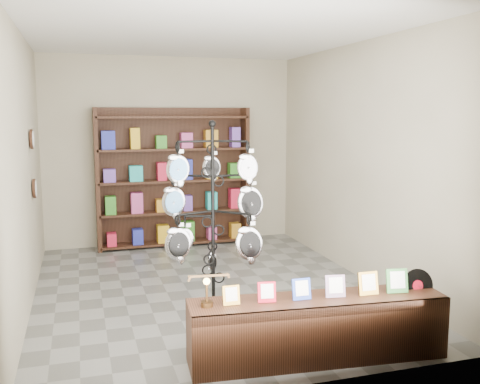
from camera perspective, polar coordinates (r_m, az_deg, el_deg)
name	(u,v)px	position (r m, az deg, el deg)	size (l,w,h in m)	color
ground	(208,288)	(6.61, -3.46, -10.22)	(5.00, 5.00, 0.00)	slate
room_envelope	(206,136)	(6.27, -3.61, 6.03)	(5.00, 5.00, 5.00)	#B6AD93
display_tree	(213,211)	(5.09, -2.91, -2.09)	(1.06, 1.01, 2.04)	black
front_shelf	(318,328)	(4.79, 8.28, -14.18)	(2.25, 0.65, 0.79)	black
back_shelving	(174,182)	(8.58, -7.08, 1.10)	(2.42, 0.36, 2.20)	black
wall_clocks	(33,164)	(6.95, -21.21, 2.80)	(0.03, 0.24, 0.84)	black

